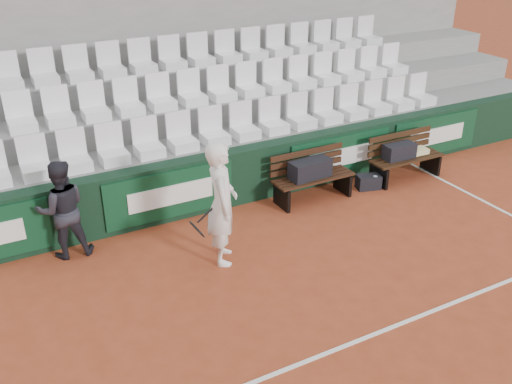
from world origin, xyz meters
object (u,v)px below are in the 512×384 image
at_px(sports_bag_ground, 368,182).
at_px(water_bottle_near, 287,201).
at_px(bench_left, 313,188).
at_px(ball_kid, 62,210).
at_px(tennis_player, 222,204).
at_px(bench_right, 405,168).
at_px(sports_bag_right, 399,151).
at_px(water_bottle_far, 375,183).
at_px(sports_bag_left, 310,169).

bearing_deg(sports_bag_ground, water_bottle_near, 177.34).
relative_size(bench_left, ball_kid, 0.98).
height_order(tennis_player, ball_kid, tennis_player).
distance_m(sports_bag_ground, ball_kid, 5.48).
xyz_separation_m(sports_bag_ground, tennis_player, (-3.43, -0.91, 0.80)).
xyz_separation_m(bench_right, ball_kid, (-6.33, 0.30, 0.54)).
bearing_deg(bench_right, ball_kid, 177.25).
relative_size(bench_left, sports_bag_right, 2.42).
height_order(bench_left, tennis_player, tennis_player).
height_order(bench_right, water_bottle_far, bench_right).
xyz_separation_m(bench_left, sports_bag_ground, (1.17, -0.10, -0.09)).
height_order(sports_bag_left, water_bottle_far, sports_bag_left).
bearing_deg(sports_bag_right, ball_kid, 177.50).
distance_m(sports_bag_left, tennis_player, 2.43).
distance_m(sports_bag_ground, water_bottle_near, 1.74).
relative_size(sports_bag_right, ball_kid, 0.40).
bearing_deg(ball_kid, sports_bag_ground, -178.06).
distance_m(bench_right, sports_bag_right, 0.41).
relative_size(bench_left, sports_bag_ground, 3.45).
bearing_deg(bench_left, ball_kid, 177.11).
height_order(sports_bag_right, water_bottle_near, sports_bag_right).
height_order(sports_bag_right, water_bottle_far, sports_bag_right).
bearing_deg(ball_kid, bench_left, -177.59).
height_order(bench_right, ball_kid, ball_kid).
relative_size(sports_bag_right, tennis_player, 0.33).
relative_size(water_bottle_far, ball_kid, 0.18).
bearing_deg(bench_right, bench_left, 177.54).
height_order(sports_bag_ground, ball_kid, ball_kid).
distance_m(bench_left, sports_bag_ground, 1.18).
height_order(sports_bag_ground, water_bottle_near, sports_bag_ground).
bearing_deg(water_bottle_far, bench_left, 171.11).
distance_m(water_bottle_near, ball_kid, 3.76).
bearing_deg(water_bottle_near, ball_kid, 176.31).
relative_size(sports_bag_right, water_bottle_near, 2.63).
bearing_deg(bench_left, tennis_player, -155.90).
relative_size(water_bottle_near, water_bottle_far, 0.87).
distance_m(bench_left, bench_right, 2.07).
xyz_separation_m(bench_left, sports_bag_right, (1.90, -0.05, 0.37)).
height_order(sports_bag_left, sports_bag_ground, sports_bag_left).
bearing_deg(water_bottle_far, sports_bag_ground, 130.42).
relative_size(water_bottle_far, tennis_player, 0.14).
bearing_deg(bench_right, sports_bag_ground, -179.05).
bearing_deg(water_bottle_far, sports_bag_right, 12.34).
distance_m(sports_bag_left, sports_bag_ground, 1.34).
distance_m(sports_bag_left, water_bottle_far, 1.42).
distance_m(bench_left, water_bottle_far, 1.27).
bearing_deg(ball_kid, sports_bag_left, -177.44).
relative_size(sports_bag_left, water_bottle_near, 3.21).
distance_m(sports_bag_left, water_bottle_near, 0.70).
xyz_separation_m(water_bottle_far, tennis_player, (-3.51, -0.81, 0.80)).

